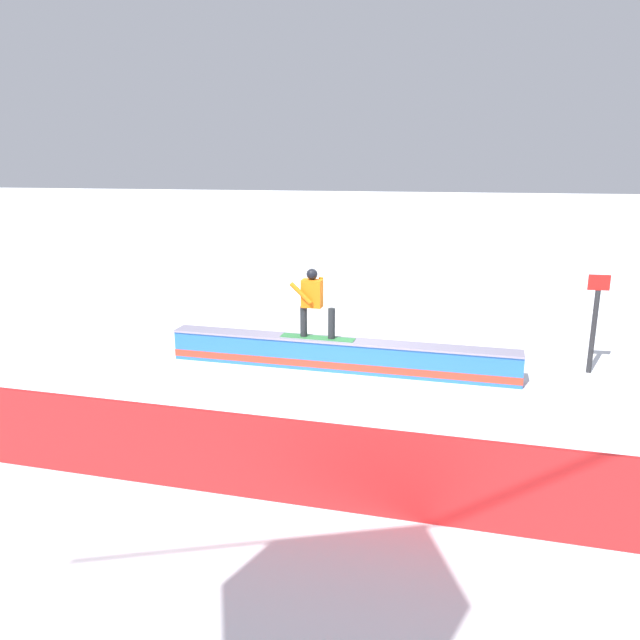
# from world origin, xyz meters

# --- Properties ---
(ground_plane) EXTENTS (120.00, 120.00, 0.00)m
(ground_plane) POSITION_xyz_m (0.00, 0.00, 0.00)
(ground_plane) COLOR white
(grind_box) EXTENTS (7.06, 1.04, 0.64)m
(grind_box) POSITION_xyz_m (0.00, 0.00, 0.29)
(grind_box) COLOR blue
(grind_box) RESTS_ON ground_plane
(snowboarder) EXTENTS (1.53, 0.43, 1.41)m
(snowboarder) POSITION_xyz_m (0.54, -0.05, 1.40)
(snowboarder) COLOR #348444
(snowboarder) RESTS_ON grind_box
(safety_fence) EXTENTS (9.79, 0.85, 1.13)m
(safety_fence) POSITION_xyz_m (0.00, 4.97, 0.56)
(safety_fence) COLOR red
(safety_fence) RESTS_ON ground_plane
(trail_marker) EXTENTS (0.40, 0.10, 1.98)m
(trail_marker) POSITION_xyz_m (-4.92, -0.71, 1.06)
(trail_marker) COLOR #262628
(trail_marker) RESTS_ON ground_plane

